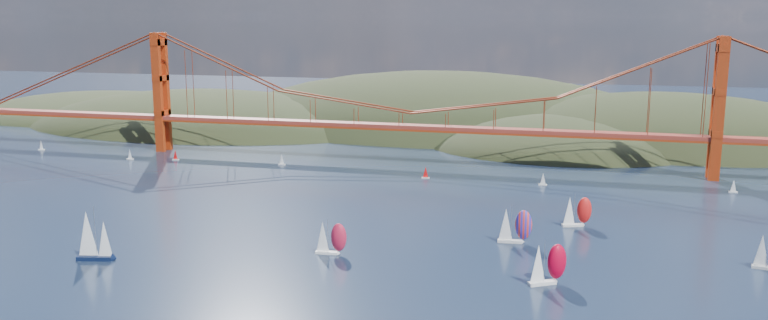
{
  "coord_description": "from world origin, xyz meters",
  "views": [
    {
      "loc": [
        71.7,
        -128.01,
        62.12
      ],
      "look_at": [
        12.14,
        90.0,
        18.74
      ],
      "focal_mm": 35.0,
      "sensor_mm": 36.0,
      "label": 1
    }
  ],
  "objects_px": {
    "sloop_navy": "(92,236)",
    "racer_1": "(547,263)",
    "racer_3": "(576,211)",
    "racer_rwb": "(514,225)",
    "racer_0": "(330,237)"
  },
  "relations": [
    {
      "from": "sloop_navy",
      "to": "racer_1",
      "type": "relative_size",
      "value": 1.32
    },
    {
      "from": "racer_1",
      "to": "racer_rwb",
      "type": "height_order",
      "value": "racer_1"
    },
    {
      "from": "sloop_navy",
      "to": "racer_3",
      "type": "xyz_separation_m",
      "value": [
        120.14,
        65.7,
        -1.58
      ]
    },
    {
      "from": "racer_0",
      "to": "racer_rwb",
      "type": "relative_size",
      "value": 0.9
    },
    {
      "from": "racer_0",
      "to": "racer_rwb",
      "type": "distance_m",
      "value": 51.51
    },
    {
      "from": "sloop_navy",
      "to": "racer_1",
      "type": "height_order",
      "value": "sloop_navy"
    },
    {
      "from": "sloop_navy",
      "to": "racer_1",
      "type": "xyz_separation_m",
      "value": [
        114.4,
        12.69,
        -1.2
      ]
    },
    {
      "from": "racer_rwb",
      "to": "racer_3",
      "type": "bearing_deg",
      "value": 48.15
    },
    {
      "from": "racer_rwb",
      "to": "racer_1",
      "type": "bearing_deg",
      "value": -75.91
    },
    {
      "from": "racer_1",
      "to": "racer_0",
      "type": "bearing_deg",
      "value": 139.6
    },
    {
      "from": "racer_1",
      "to": "sloop_navy",
      "type": "bearing_deg",
      "value": 154.07
    },
    {
      "from": "sloop_navy",
      "to": "racer_3",
      "type": "distance_m",
      "value": 136.94
    },
    {
      "from": "racer_3",
      "to": "racer_rwb",
      "type": "distance_m",
      "value": 27.3
    },
    {
      "from": "racer_3",
      "to": "racer_0",
      "type": "bearing_deg",
      "value": -163.86
    },
    {
      "from": "sloop_navy",
      "to": "racer_1",
      "type": "distance_m",
      "value": 115.11
    }
  ]
}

